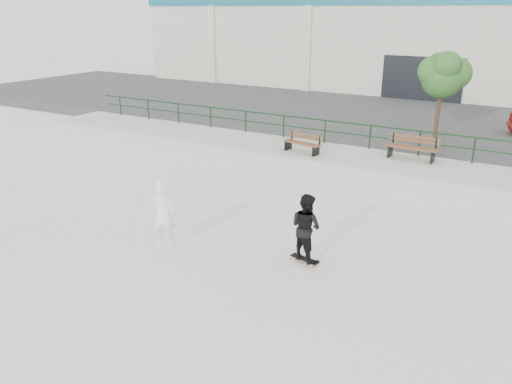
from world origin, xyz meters
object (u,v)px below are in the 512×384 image
Objects in this scene: standing_skater at (306,227)px; seated_skater at (163,215)px; bench_right at (412,148)px; skateboard at (305,259)px; bench_left at (303,143)px; tree at (444,73)px.

standing_skater is 0.91× the size of seated_skater.
standing_skater is at bearing -91.61° from bench_right.
skateboard is 3.84m from seated_skater.
bench_left is at bearing -114.39° from seated_skater.
bench_right is at bearing -92.58° from tree.
skateboard is (-0.40, -8.86, -0.88)m from bench_right.
bench_right is (4.06, 1.26, 0.07)m from bench_left.
bench_right is 1.15× the size of standing_skater.
standing_skater is (-0.57, -12.51, -2.44)m from tree.
standing_skater reaches higher than skateboard.
bench_right reaches higher than skateboard.
bench_left is 8.47m from skateboard.
seated_skater is (-3.97, -10.00, -0.00)m from bench_right.
tree is 12.95m from skateboard.
seated_skater is (0.09, -8.74, 0.07)m from bench_left.
bench_left is at bearing -45.69° from standing_skater.
seated_skater is at bearing -106.84° from tree.
bench_left is 4.25m from bench_right.
tree is at bearing 60.20° from bench_left.
tree reaches higher than standing_skater.
standing_skater is (3.66, -7.60, 0.08)m from bench_left.
tree is at bearing -131.82° from seated_skater.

